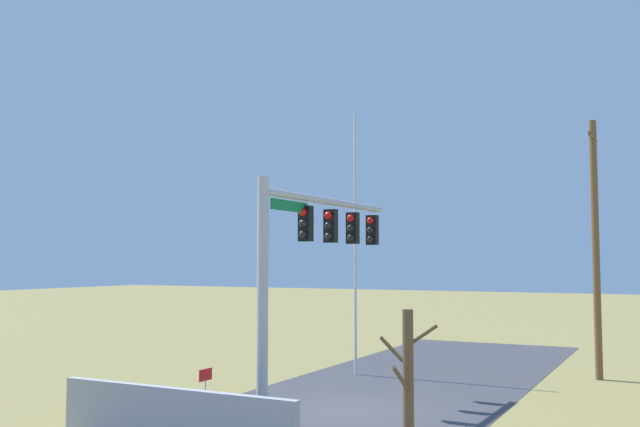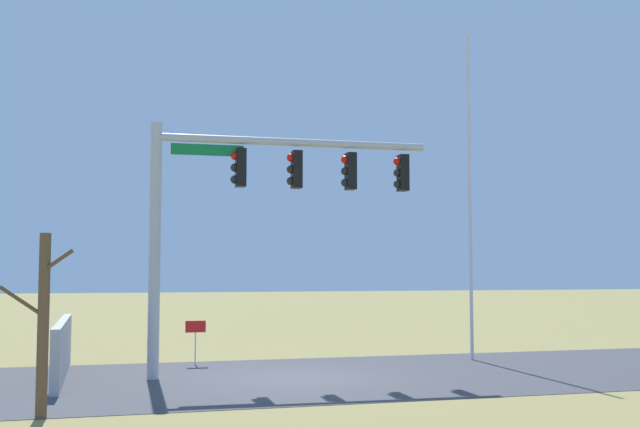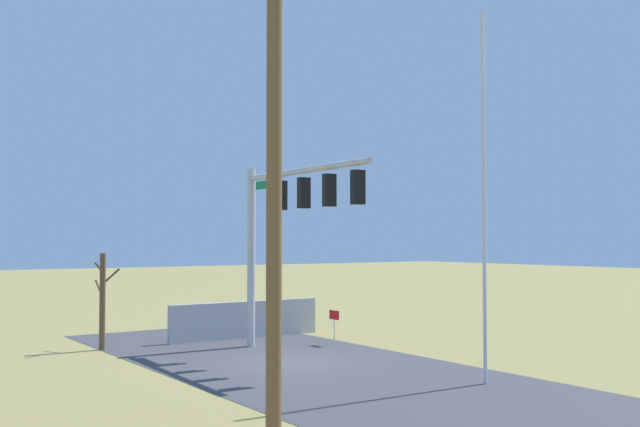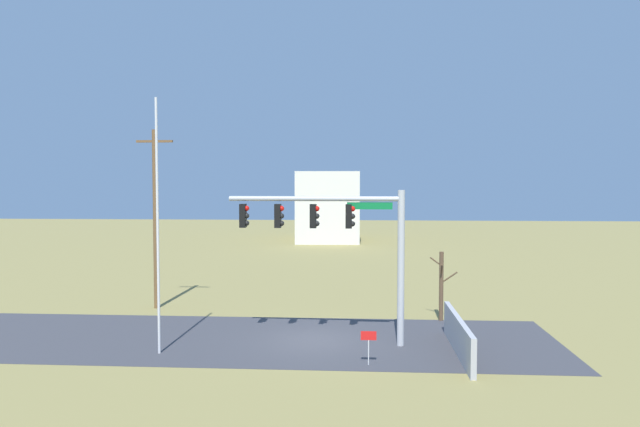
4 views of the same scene
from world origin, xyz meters
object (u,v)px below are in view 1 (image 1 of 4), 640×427
signal_mast (311,248)px  flagpole (355,243)px  bare_tree (408,396)px  utility_pole (596,244)px  open_sign (206,380)px

signal_mast → flagpole: size_ratio=0.73×
flagpole → bare_tree: 13.42m
signal_mast → flagpole: flagpole is taller
signal_mast → utility_pole: 11.69m
flagpole → utility_pole: bearing=109.8°
signal_mast → flagpole: bearing=-165.5°
utility_pole → bare_tree: bearing=-7.4°
bare_tree → open_sign: size_ratio=2.68×
flagpole → utility_pole: (-2.92, 8.10, -0.06)m
flagpole → utility_pole: flagpole is taller
utility_pole → open_sign: utility_pole is taller
flagpole → bare_tree: flagpole is taller
bare_tree → open_sign: 8.00m
open_sign → flagpole: bearing=173.4°
utility_pole → open_sign: 14.64m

